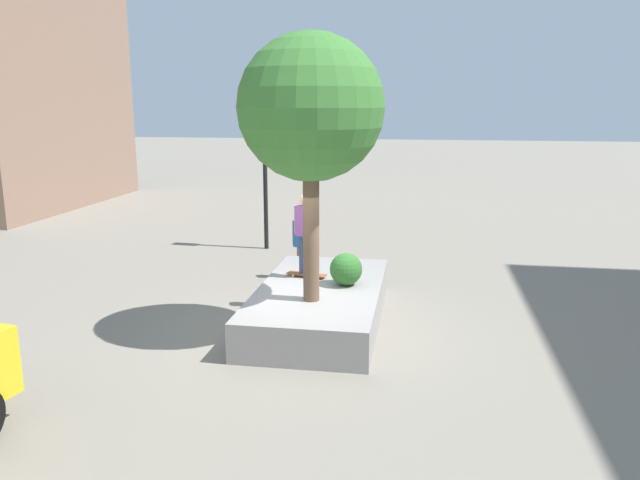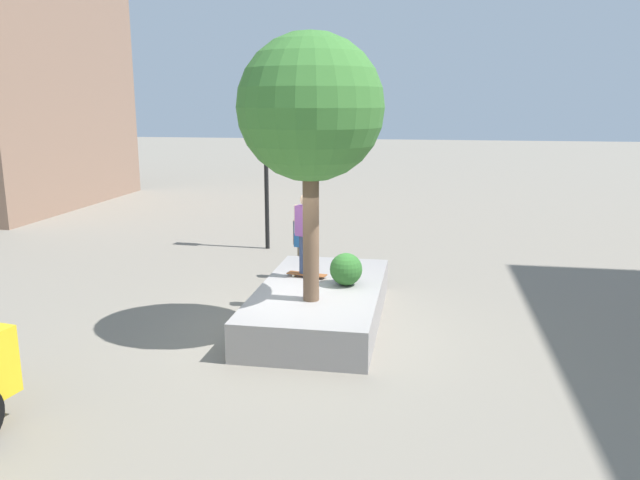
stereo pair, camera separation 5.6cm
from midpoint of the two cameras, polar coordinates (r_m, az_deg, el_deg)
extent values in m
plane|color=gray|center=(11.38, -1.71, -8.34)|extent=(120.00, 120.00, 0.00)
cube|color=gray|center=(11.77, -0.14, -5.88)|extent=(4.50, 2.26, 0.67)
cylinder|color=brown|center=(10.57, -0.97, 1.27)|extent=(0.28, 0.28, 2.64)
sphere|color=#3D7A33|center=(10.37, -1.02, 12.12)|extent=(2.44, 2.44, 2.44)
sphere|color=#2D6628|center=(11.70, 2.28, -2.71)|extent=(0.62, 0.62, 0.62)
cube|color=brown|center=(12.27, -1.37, -3.16)|extent=(0.37, 0.83, 0.02)
sphere|color=beige|center=(12.30, -2.62, -3.30)|extent=(0.06, 0.06, 0.06)
sphere|color=beige|center=(12.45, -2.31, -3.11)|extent=(0.06, 0.06, 0.06)
sphere|color=beige|center=(12.11, -0.40, -3.54)|extent=(0.06, 0.06, 0.06)
sphere|color=beige|center=(12.26, -0.11, -3.34)|extent=(0.06, 0.06, 0.06)
cylinder|color=navy|center=(12.12, -1.01, -1.45)|extent=(0.14, 0.14, 0.76)
cylinder|color=navy|center=(12.21, -1.75, -1.34)|extent=(0.14, 0.14, 0.76)
cube|color=#8C4C99|center=(12.02, -1.40, 1.75)|extent=(0.32, 0.47, 0.60)
cylinder|color=#D8AD8C|center=(11.90, -0.46, 1.73)|extent=(0.09, 0.09, 0.56)
cylinder|color=#D8AD8C|center=(12.13, -2.31, 1.93)|extent=(0.09, 0.09, 0.56)
sphere|color=#D8AD8C|center=(11.95, -1.41, 3.74)|extent=(0.25, 0.25, 0.25)
cylinder|color=black|center=(17.35, -5.14, 4.48)|extent=(0.12, 0.12, 3.27)
cube|color=black|center=(17.18, -5.27, 11.29)|extent=(0.32, 0.29, 0.85)
sphere|color=red|center=(17.11, -4.83, 12.11)|extent=(0.14, 0.14, 0.14)
sphere|color=gold|center=(17.12, -4.81, 11.18)|extent=(0.14, 0.14, 0.14)
sphere|color=green|center=(17.13, -4.80, 10.24)|extent=(0.14, 0.14, 0.14)
cylinder|color=#847056|center=(14.43, -1.33, -2.18)|extent=(0.14, 0.14, 0.77)
cylinder|color=#847056|center=(14.51, -1.97, -2.10)|extent=(0.14, 0.14, 0.77)
cube|color=#2D6BB2|center=(14.31, -1.67, 0.53)|extent=(0.30, 0.47, 0.61)
cylinder|color=brown|center=(14.20, -0.85, 0.51)|extent=(0.09, 0.09, 0.57)
cylinder|color=brown|center=(14.41, -2.48, 0.68)|extent=(0.09, 0.09, 0.57)
sphere|color=brown|center=(14.22, -1.68, 2.22)|extent=(0.25, 0.25, 0.25)
camera|label=1|loc=(0.03, -90.14, -0.03)|focal=34.73mm
camera|label=2|loc=(0.03, 89.86, 0.03)|focal=34.73mm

